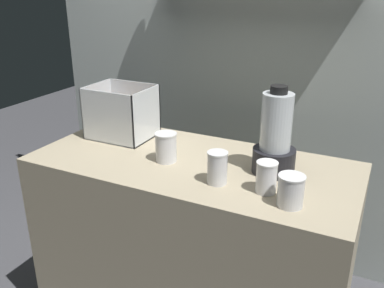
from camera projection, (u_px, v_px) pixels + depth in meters
name	position (u px, v px, depth m)	size (l,w,h in m)	color
counter	(192.00, 248.00, 1.96)	(1.40, 0.64, 0.90)	tan
back_wall_unit	(253.00, 51.00, 2.30)	(2.60, 0.24, 2.50)	silver
carrot_display_bin	(123.00, 121.00, 2.05)	(0.30, 0.24, 0.25)	white
blender_pitcher	(275.00, 139.00, 1.64)	(0.17, 0.17, 0.36)	black
juice_cup_orange_far_left	(166.00, 148.00, 1.77)	(0.10, 0.10, 0.13)	white
juice_cup_carrot_left	(217.00, 169.00, 1.58)	(0.08, 0.08, 0.13)	white
juice_cup_orange_middle	(266.00, 179.00, 1.51)	(0.08, 0.08, 0.12)	white
juice_cup_orange_right	(291.00, 192.00, 1.42)	(0.09, 0.09, 0.11)	white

